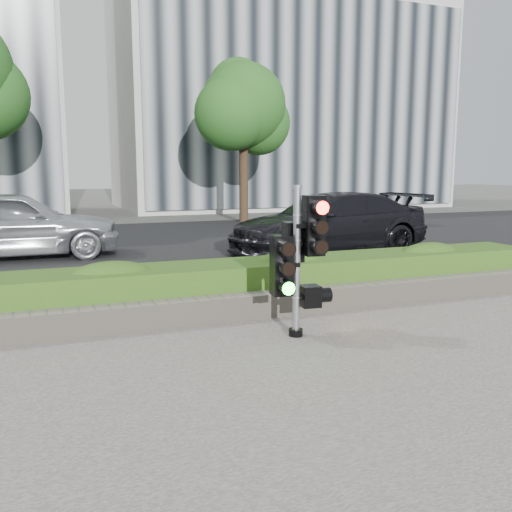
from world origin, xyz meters
name	(u,v)px	position (x,y,z in m)	size (l,w,h in m)	color
ground	(261,371)	(0.00, 0.00, 0.00)	(120.00, 120.00, 0.00)	#51514C
sidewalk	(410,505)	(0.00, -2.50, 0.01)	(16.00, 11.00, 0.03)	#9E9389
road	(125,247)	(0.00, 10.00, 0.01)	(60.00, 13.00, 0.02)	black
curb	(186,300)	(0.00, 3.15, 0.06)	(60.00, 0.25, 0.12)	gray
stone_wall	(209,310)	(0.00, 1.90, 0.20)	(12.00, 0.32, 0.34)	gray
hedge	(196,288)	(0.00, 2.55, 0.37)	(12.00, 1.00, 0.68)	olive
building_right	(276,103)	(11.00, 25.00, 6.00)	(18.00, 10.00, 12.00)	#B7B7B2
tree_right	(243,109)	(5.48, 15.55, 4.48)	(4.10, 3.58, 6.53)	black
traffic_signal	(298,254)	(0.86, 0.91, 1.07)	(0.66, 0.50, 1.88)	black
car_silver	(13,224)	(-2.72, 8.85, 0.84)	(1.94, 4.81, 1.64)	silver
car_dark	(328,223)	(4.60, 6.90, 0.78)	(2.13, 5.23, 1.52)	black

